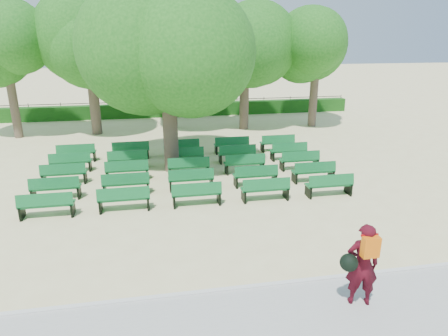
# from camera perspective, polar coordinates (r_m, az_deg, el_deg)

# --- Properties ---
(ground) EXTENTS (120.00, 120.00, 0.00)m
(ground) POSITION_cam_1_polar(r_m,az_deg,el_deg) (14.64, -5.34, -3.13)
(ground) COLOR beige
(paving) EXTENTS (30.00, 2.20, 0.06)m
(paving) POSITION_cam_1_polar(r_m,az_deg,el_deg) (8.25, -0.07, -21.97)
(paving) COLOR #ADAEA9
(paving) RESTS_ON ground
(curb) EXTENTS (30.00, 0.12, 0.10)m
(curb) POSITION_cam_1_polar(r_m,az_deg,el_deg) (9.13, -1.44, -17.25)
(curb) COLOR silver
(curb) RESTS_ON ground
(hedge) EXTENTS (26.00, 0.70, 0.90)m
(hedge) POSITION_cam_1_polar(r_m,az_deg,el_deg) (28.03, -8.11, 8.21)
(hedge) COLOR #195014
(hedge) RESTS_ON ground
(fence) EXTENTS (26.00, 0.10, 1.02)m
(fence) POSITION_cam_1_polar(r_m,az_deg,el_deg) (28.50, -8.11, 7.46)
(fence) COLOR black
(fence) RESTS_ON ground
(tree_line) EXTENTS (21.80, 6.80, 7.04)m
(tree_line) POSITION_cam_1_polar(r_m,az_deg,el_deg) (24.20, -7.60, 5.52)
(tree_line) COLOR #246C1D
(tree_line) RESTS_ON ground
(bench_array) EXTENTS (1.67, 0.61, 1.03)m
(bench_array) POSITION_cam_1_polar(r_m,az_deg,el_deg) (16.02, -5.18, -0.87)
(bench_array) COLOR #11652E
(bench_array) RESTS_ON ground
(tree_among) EXTENTS (5.37, 5.37, 7.41)m
(tree_among) POSITION_cam_1_polar(r_m,az_deg,el_deg) (15.94, -8.18, 16.85)
(tree_among) COLOR brown
(tree_among) RESTS_ON ground
(person) EXTENTS (0.89, 0.57, 1.81)m
(person) POSITION_cam_1_polar(r_m,az_deg,el_deg) (8.73, 19.06, -12.80)
(person) COLOR #3F0914
(person) RESTS_ON ground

